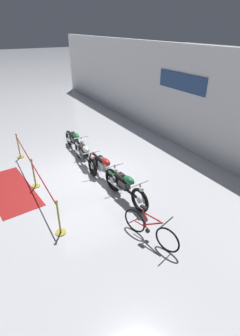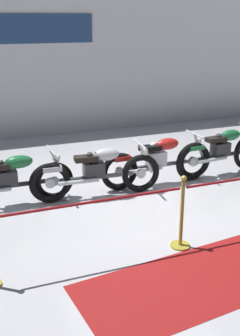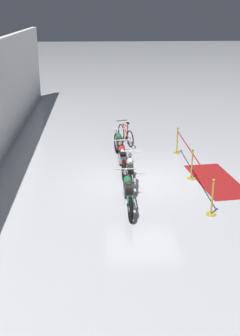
{
  "view_description": "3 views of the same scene",
  "coord_description": "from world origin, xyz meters",
  "px_view_note": "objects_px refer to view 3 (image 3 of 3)",
  "views": [
    {
      "loc": [
        7.92,
        -2.81,
        4.84
      ],
      "look_at": [
        1.4,
        0.9,
        0.72
      ],
      "focal_mm": 28.0,
      "sensor_mm": 36.0,
      "label": 1
    },
    {
      "loc": [
        -2.68,
        -6.09,
        3.0
      ],
      "look_at": [
        -0.23,
        0.27,
        0.57
      ],
      "focal_mm": 45.0,
      "sensor_mm": 36.0,
      "label": 2
    },
    {
      "loc": [
        -12.72,
        1.48,
        5.29
      ],
      "look_at": [
        -1.46,
        0.85,
        0.98
      ],
      "focal_mm": 45.0,
      "sensor_mm": 36.0,
      "label": 3
    }
  ],
  "objects_px": {
    "stanchion_mid_left": "(192,169)",
    "motorcycle_green_3": "(119,146)",
    "bicycle": "(126,135)",
    "floor_banner": "(216,180)",
    "motorcycle_green_0": "(128,193)",
    "stanchion_far_left": "(200,172)",
    "motorcycle_red_2": "(122,159)",
    "stanchion_mid_right": "(177,144)",
    "motorcycle_silver_1": "(130,173)"
  },
  "relations": [
    {
      "from": "motorcycle_red_2",
      "to": "motorcycle_green_0",
      "type": "bearing_deg",
      "value": 179.93
    },
    {
      "from": "motorcycle_green_0",
      "to": "floor_banner",
      "type": "relative_size",
      "value": 0.73
    },
    {
      "from": "motorcycle_green_3",
      "to": "motorcycle_silver_1",
      "type": "bearing_deg",
      "value": -175.95
    },
    {
      "from": "stanchion_far_left",
      "to": "stanchion_mid_right",
      "type": "xyz_separation_m",
      "value": [
        3.7,
        -0.0,
        -0.3
      ]
    },
    {
      "from": "stanchion_mid_right",
      "to": "motorcycle_silver_1",
      "type": "bearing_deg",
      "value": 146.86
    },
    {
      "from": "motorcycle_green_0",
      "to": "stanchion_mid_right",
      "type": "distance_m",
      "value": 5.13
    },
    {
      "from": "motorcycle_green_0",
      "to": "motorcycle_green_3",
      "type": "distance_m",
      "value": 4.17
    },
    {
      "from": "motorcycle_green_3",
      "to": "stanchion_mid_left",
      "type": "xyz_separation_m",
      "value": [
        -2.17,
        -2.25,
        -0.13
      ]
    },
    {
      "from": "motorcycle_green_3",
      "to": "floor_banner",
      "type": "bearing_deg",
      "value": -127.75
    },
    {
      "from": "motorcycle_silver_1",
      "to": "bicycle",
      "type": "height_order",
      "value": "bicycle"
    },
    {
      "from": "bicycle",
      "to": "stanchion_mid_right",
      "type": "distance_m",
      "value": 2.34
    },
    {
      "from": "motorcycle_green_0",
      "to": "bicycle",
      "type": "distance_m",
      "value": 6.01
    },
    {
      "from": "motorcycle_red_2",
      "to": "stanchion_mid_left",
      "type": "xyz_separation_m",
      "value": [
        -0.75,
        -2.23,
        -0.1
      ]
    },
    {
      "from": "stanchion_mid_left",
      "to": "floor_banner",
      "type": "height_order",
      "value": "stanchion_mid_left"
    },
    {
      "from": "floor_banner",
      "to": "bicycle",
      "type": "bearing_deg",
      "value": 26.45
    },
    {
      "from": "motorcycle_green_0",
      "to": "stanchion_mid_right",
      "type": "relative_size",
      "value": 2.07
    },
    {
      "from": "motorcycle_green_0",
      "to": "bicycle",
      "type": "relative_size",
      "value": 1.33
    },
    {
      "from": "stanchion_mid_left",
      "to": "motorcycle_green_0",
      "type": "bearing_deg",
      "value": 131.87
    },
    {
      "from": "stanchion_mid_left",
      "to": "stanchion_mid_right",
      "type": "relative_size",
      "value": 1.0
    },
    {
      "from": "motorcycle_silver_1",
      "to": "motorcycle_red_2",
      "type": "distance_m",
      "value": 1.29
    },
    {
      "from": "bicycle",
      "to": "stanchion_mid_left",
      "type": "bearing_deg",
      "value": -154.72
    },
    {
      "from": "motorcycle_green_0",
      "to": "floor_banner",
      "type": "height_order",
      "value": "motorcycle_green_0"
    },
    {
      "from": "stanchion_mid_left",
      "to": "floor_banner",
      "type": "bearing_deg",
      "value": -103.29
    },
    {
      "from": "motorcycle_green_0",
      "to": "bicycle",
      "type": "bearing_deg",
      "value": -3.28
    },
    {
      "from": "floor_banner",
      "to": "motorcycle_green_0",
      "type": "bearing_deg",
      "value": 114.63
    },
    {
      "from": "motorcycle_red_2",
      "to": "motorcycle_green_3",
      "type": "xyz_separation_m",
      "value": [
        1.43,
        0.02,
        0.02
      ]
    },
    {
      "from": "motorcycle_silver_1",
      "to": "floor_banner",
      "type": "relative_size",
      "value": 0.78
    },
    {
      "from": "motorcycle_red_2",
      "to": "stanchion_mid_left",
      "type": "bearing_deg",
      "value": -108.51
    },
    {
      "from": "motorcycle_green_3",
      "to": "motorcycle_red_2",
      "type": "bearing_deg",
      "value": -179.16
    },
    {
      "from": "motorcycle_green_0",
      "to": "bicycle",
      "type": "xyz_separation_m",
      "value": [
        6.0,
        -0.34,
        -0.09
      ]
    },
    {
      "from": "motorcycle_green_3",
      "to": "stanchion_mid_left",
      "type": "bearing_deg",
      "value": -133.99
    },
    {
      "from": "bicycle",
      "to": "stanchion_mid_right",
      "type": "relative_size",
      "value": 1.55
    },
    {
      "from": "stanchion_mid_left",
      "to": "motorcycle_green_3",
      "type": "bearing_deg",
      "value": 46.01
    },
    {
      "from": "stanchion_far_left",
      "to": "stanchion_mid_left",
      "type": "relative_size",
      "value": 4.99
    },
    {
      "from": "motorcycle_green_0",
      "to": "motorcycle_silver_1",
      "type": "relative_size",
      "value": 0.93
    },
    {
      "from": "stanchion_far_left",
      "to": "stanchion_mid_left",
      "type": "bearing_deg",
      "value": -0.0
    },
    {
      "from": "bicycle",
      "to": "stanchion_mid_right",
      "type": "bearing_deg",
      "value": -126.11
    },
    {
      "from": "stanchion_far_left",
      "to": "stanchion_mid_right",
      "type": "distance_m",
      "value": 3.71
    },
    {
      "from": "stanchion_mid_right",
      "to": "floor_banner",
      "type": "bearing_deg",
      "value": -164.13
    },
    {
      "from": "motorcycle_green_0",
      "to": "stanchion_mid_left",
      "type": "height_order",
      "value": "stanchion_mid_left"
    },
    {
      "from": "motorcycle_red_2",
      "to": "stanchion_mid_left",
      "type": "height_order",
      "value": "stanchion_mid_left"
    },
    {
      "from": "motorcycle_green_0",
      "to": "motorcycle_red_2",
      "type": "distance_m",
      "value": 2.75
    },
    {
      "from": "stanchion_mid_left",
      "to": "stanchion_mid_right",
      "type": "bearing_deg",
      "value": 0.0
    },
    {
      "from": "stanchion_mid_left",
      "to": "motorcycle_red_2",
      "type": "bearing_deg",
      "value": 71.49
    },
    {
      "from": "stanchion_mid_left",
      "to": "floor_banner",
      "type": "relative_size",
      "value": 0.35
    },
    {
      "from": "motorcycle_silver_1",
      "to": "motorcycle_green_3",
      "type": "relative_size",
      "value": 1.08
    },
    {
      "from": "motorcycle_green_0",
      "to": "floor_banner",
      "type": "bearing_deg",
      "value": -59.12
    },
    {
      "from": "motorcycle_silver_1",
      "to": "motorcycle_red_2",
      "type": "bearing_deg",
      "value": 7.6
    },
    {
      "from": "bicycle",
      "to": "floor_banner",
      "type": "bearing_deg",
      "value": -147.31
    },
    {
      "from": "motorcycle_green_0",
      "to": "stanchion_far_left",
      "type": "bearing_deg",
      "value": -67.6
    }
  ]
}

